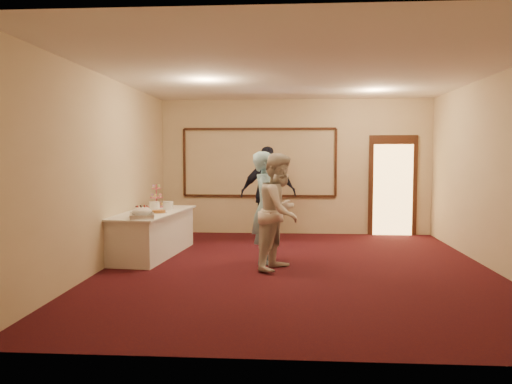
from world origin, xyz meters
TOP-DOWN VIEW (x-y plane):
  - floor at (0.00, 0.00)m, footprint 7.00×7.00m
  - room_walls at (0.00, 0.00)m, footprint 6.04×7.04m
  - wall_molding at (-0.80, 3.47)m, footprint 3.45×0.04m
  - doorway at (2.15, 3.45)m, footprint 1.05×0.07m
  - buffet_table at (-2.54, 0.89)m, footprint 1.16×2.44m
  - pavlova_tray at (-2.44, -0.01)m, footprint 0.48×0.55m
  - cupcake_stand at (-2.67, 1.70)m, footprint 0.33×0.33m
  - plate_stack_a at (-2.53, 1.02)m, footprint 0.20×0.20m
  - plate_stack_b at (-2.32, 1.18)m, footprint 0.19×0.19m
  - tart at (-2.35, 0.65)m, footprint 0.26×0.26m
  - man at (-0.50, 0.43)m, footprint 0.50×0.71m
  - woman at (-0.26, -0.06)m, footprint 0.96×1.07m
  - guest at (-0.56, 2.55)m, footprint 1.17×0.54m
  - camera_flash at (-0.37, 2.43)m, footprint 0.07×0.05m

SIDE VIEW (x-z plane):
  - floor at x=0.00m, z-range 0.00..0.00m
  - buffet_table at x=-2.54m, z-range 0.00..0.77m
  - tart at x=-2.35m, z-range 0.77..0.82m
  - plate_stack_b at x=-2.32m, z-range 0.77..0.93m
  - pavlova_tray at x=-2.44m, z-range 0.76..0.95m
  - plate_stack_a at x=-2.53m, z-range 0.77..0.94m
  - woman at x=-0.26m, z-range 0.00..1.79m
  - man at x=-0.50m, z-range 0.00..1.82m
  - cupcake_stand at x=-2.67m, z-range 0.70..1.18m
  - guest at x=-0.56m, z-range 0.00..1.94m
  - doorway at x=2.15m, z-range -0.02..2.18m
  - camera_flash at x=-0.37m, z-range 1.39..1.44m
  - wall_molding at x=-0.80m, z-range 0.83..2.38m
  - room_walls at x=0.00m, z-range 0.52..3.54m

